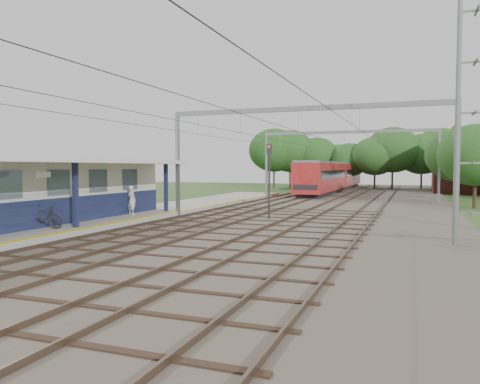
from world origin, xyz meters
The scene contains 15 objects.
ground centered at (0.00, 0.00, 0.00)m, with size 160.00×160.00×0.00m, color #2D4C1E.
ballast_bed centered at (4.00, 30.00, 0.05)m, with size 18.00×90.00×0.10m, color #473D33.
platform centered at (-7.50, 14.00, 0.17)m, with size 5.00×52.00×0.35m, color gray.
yellow_stripe centered at (-5.25, 14.00, 0.35)m, with size 0.45×52.00×0.01m, color yellow.
station_building centered at (-8.88, 7.00, 2.04)m, with size 3.41×18.00×3.40m.
canopy centered at (-7.77, 6.00, 3.64)m, with size 6.40×20.00×3.44m.
rail_tracks centered at (1.50, 30.00, 0.18)m, with size 11.80×88.00×0.15m.
catenary_system centered at (3.39, 25.28, 5.51)m, with size 17.22×88.00×7.00m.
lattice_pylon centered at (12.00, 8.00, 6.00)m, with size 1.30×1.30×12.00m.
tree_band centered at (3.84, 57.12, 4.92)m, with size 31.72×30.88×8.82m.
house_far centered at (16.00, 52.00, 3.23)m, with size 8.00×6.12×8.66m.
person centered at (-6.78, 12.23, 1.27)m, with size 0.67×0.44×1.83m, color beige.
bicycle centered at (-6.98, 5.02, 0.93)m, with size 0.55×1.93×1.16m, color black.
train centered at (-0.50, 52.39, 2.19)m, with size 3.00×37.36×3.94m.
signal_post centered at (1.35, 15.10, 3.09)m, with size 0.37×0.32×4.75m.
Camera 1 is at (9.82, -12.78, 3.34)m, focal length 35.00 mm.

